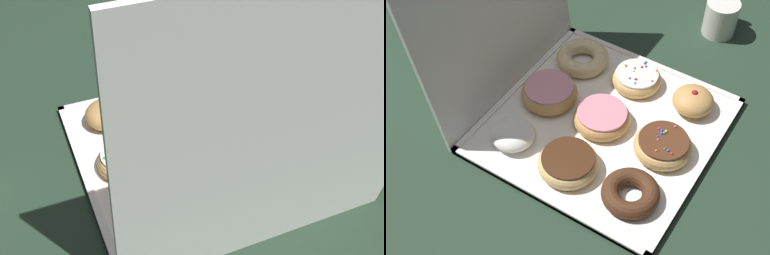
{
  "view_description": "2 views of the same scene",
  "coord_description": "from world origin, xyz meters",
  "views": [
    {
      "loc": [
        0.28,
        0.63,
        0.61
      ],
      "look_at": [
        0.0,
        -0.03,
        0.03
      ],
      "focal_mm": 45.87,
      "sensor_mm": 36.0,
      "label": 1
    },
    {
      "loc": [
        -0.66,
        -0.36,
        0.89
      ],
      "look_at": [
        -0.06,
        0.03,
        0.04
      ],
      "focal_mm": 52.34,
      "sensor_mm": 36.0,
      "label": 2
    }
  ],
  "objects": [
    {
      "name": "ground_plane",
      "position": [
        0.0,
        0.0,
        0.0
      ],
      "size": [
        3.0,
        3.0,
        0.0
      ],
      "primitive_type": "plane",
      "color": "#233828"
    },
    {
      "name": "donut_box",
      "position": [
        0.0,
        0.0,
        0.01
      ],
      "size": [
        0.44,
        0.44,
        0.01
      ],
      "color": "white",
      "rests_on": "ground"
    },
    {
      "name": "box_lid_open",
      "position": [
        0.0,
        0.26,
        0.23
      ],
      "size": [
        0.44,
        0.08,
        0.46
      ],
      "primitive_type": "cube",
      "rotation": [
        1.42,
        0.0,
        0.0
      ],
      "color": "white",
      "rests_on": "ground"
    },
    {
      "name": "chocolate_cake_ring_donut_0",
      "position": [
        -0.13,
        -0.13,
        0.03
      ],
      "size": [
        0.11,
        0.11,
        0.03
      ],
      "color": "#472816",
      "rests_on": "donut_box"
    },
    {
      "name": "sprinkle_donut_1",
      "position": [
        0.0,
        -0.13,
        0.03
      ],
      "size": [
        0.12,
        0.12,
        0.04
      ],
      "color": "tan",
      "rests_on": "donut_box"
    },
    {
      "name": "jelly_filled_donut_2",
      "position": [
        0.14,
        -0.13,
        0.03
      ],
      "size": [
        0.09,
        0.09,
        0.05
      ],
      "color": "tan",
      "rests_on": "donut_box"
    },
    {
      "name": "chocolate_frosted_donut_3",
      "position": [
        -0.13,
        0.0,
        0.03
      ],
      "size": [
        0.12,
        0.12,
        0.04
      ],
      "color": "#E5B770",
      "rests_on": "donut_box"
    },
    {
      "name": "pink_frosted_donut_4",
      "position": [
        -0.0,
        0.01,
        0.03
      ],
      "size": [
        0.12,
        0.12,
        0.04
      ],
      "color": "tan",
      "rests_on": "donut_box"
    },
    {
      "name": "sprinkle_donut_5",
      "position": [
        0.14,
        -0.0,
        0.03
      ],
      "size": [
        0.11,
        0.11,
        0.04
      ],
      "color": "tan",
      "rests_on": "donut_box"
    },
    {
      "name": "powdered_filled_donut_6",
      "position": [
        -0.13,
        0.13,
        0.03
      ],
      "size": [
        0.09,
        0.09,
        0.04
      ],
      "color": "white",
      "rests_on": "donut_box"
    },
    {
      "name": "pink_frosted_donut_7",
      "position": [
        -0.0,
        0.14,
        0.03
      ],
      "size": [
        0.12,
        0.12,
        0.04
      ],
      "color": "tan",
      "rests_on": "donut_box"
    },
    {
      "name": "cruller_donut_8",
      "position": [
        0.13,
        0.13,
        0.03
      ],
      "size": [
        0.12,
        0.12,
        0.04
      ],
      "color": "beige",
      "rests_on": "donut_box"
    }
  ]
}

